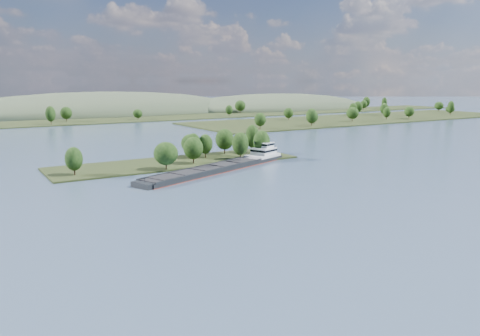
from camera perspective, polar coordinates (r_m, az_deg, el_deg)
ground at (r=138.98m, az=2.46°, el=-3.04°), size 1800.00×1800.00×0.00m
tree_island at (r=192.01m, az=-5.67°, el=1.90°), size 100.00×32.83×13.86m
right_bank at (r=424.49m, az=14.86°, el=5.93°), size 320.00×90.00×15.14m
back_shoreline at (r=402.09m, az=-19.33°, el=5.41°), size 900.00×60.00×15.16m
hill_east at (r=571.94m, az=4.38°, el=7.25°), size 260.00×140.00×36.00m
hill_west at (r=511.21m, az=-16.31°, el=6.47°), size 320.00×160.00×44.00m
cargo_barge at (r=177.27m, az=-1.62°, el=0.36°), size 73.10×34.90×10.13m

